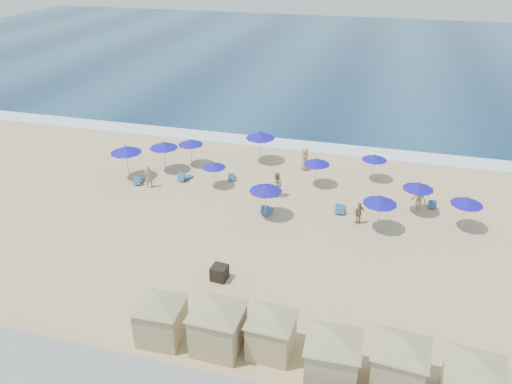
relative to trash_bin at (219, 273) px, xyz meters
The scene contains 32 objects.
ground 5.00m from the trash_bin, 68.53° to the left, with size 160.00×160.00×0.00m, color tan.
ocean 59.66m from the trash_bin, 88.25° to the left, with size 160.00×80.00×0.06m, color #0E2A4D.
surf_line 20.22m from the trash_bin, 84.83° to the left, with size 160.00×2.50×0.08m, color white.
trash_bin is the anchor object (origin of this frame).
cabana_0 5.17m from the trash_bin, 102.78° to the right, with size 4.27×4.27×2.68m.
cabana_1 5.21m from the trash_bin, 71.43° to the right, with size 4.61×4.61×2.89m.
cabana_2 6.06m from the trash_bin, 48.05° to the right, with size 4.14×4.14×2.60m.
cabana_3 8.70m from the trash_bin, 37.80° to the right, with size 4.60×4.60×2.89m.
cabana_4 10.76m from the trash_bin, 27.37° to the right, with size 4.53×4.53×2.85m.
cabana_5 13.42m from the trash_bin, 23.50° to the right, with size 4.69×4.69×2.95m.
umbrella_0 15.11m from the trash_bin, 125.62° to the left, with size 2.25×2.25×2.56m.
umbrella_1 15.15m from the trash_bin, 136.78° to the left, with size 2.40×2.40×2.73m.
umbrella_2 15.60m from the trash_bin, 117.38° to the left, with size 2.05×2.05×2.33m.
umbrella_3 16.14m from the trash_bin, 96.85° to the left, with size 2.39×2.39×2.72m.
umbrella_4 11.41m from the trash_bin, 110.89° to the left, with size 1.79×1.79×2.04m.
umbrella_5 7.49m from the trash_bin, 84.11° to the left, with size 2.20×2.20×2.51m.
umbrella_6 13.27m from the trash_bin, 75.82° to the left, with size 1.98×1.98×2.25m.
umbrella_7 11.12m from the trash_bin, 43.10° to the left, with size 2.17×2.17×2.47m.
umbrella_8 16.60m from the trash_bin, 63.89° to the left, with size 1.91×1.91×2.18m.
umbrella_9 14.79m from the trash_bin, 45.16° to the left, with size 2.05×2.05×2.34m.
umbrella_10 16.17m from the trash_bin, 34.39° to the left, with size 2.02×2.02×2.30m.
beach_chair_0 13.65m from the trash_bin, 135.71° to the left, with size 0.76×1.35×0.70m.
beach_chair_1 12.87m from the trash_bin, 121.14° to the left, with size 0.99×1.50×0.76m.
beach_chair_2 12.48m from the trash_bin, 104.70° to the left, with size 0.77×1.23×0.63m.
beach_chair_3 7.74m from the trash_bin, 84.83° to the left, with size 0.63×1.34×0.72m.
beach_chair_4 10.70m from the trash_bin, 59.12° to the left, with size 0.62×1.39×0.76m.
beach_chair_5 16.36m from the trash_bin, 45.09° to the left, with size 0.53×1.18×0.65m.
beachgoer_0 12.70m from the trash_bin, 133.38° to the left, with size 0.64×0.42×1.74m, color #A5805C.
beachgoer_1 10.32m from the trash_bin, 85.62° to the left, with size 0.90×0.70×1.86m, color #A5805C.
beachgoer_2 10.51m from the trash_bin, 49.65° to the left, with size 0.91×0.38×1.55m, color #A5805C.
beachgoer_3 15.26m from the trash_bin, 46.05° to the left, with size 1.06×0.61×1.64m, color #A5805C.
beachgoer_4 15.45m from the trash_bin, 82.85° to the left, with size 0.90×0.59×1.85m, color #A5805C.
Camera 1 is at (5.93, -25.42, 16.87)m, focal length 35.00 mm.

